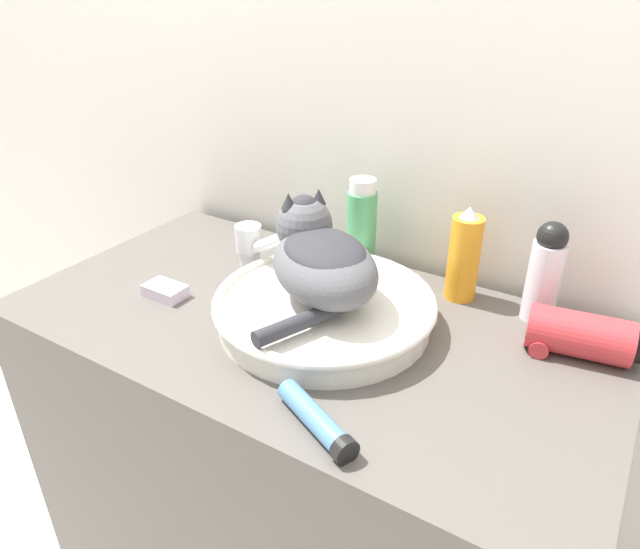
# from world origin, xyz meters

# --- Properties ---
(wall_back) EXTENTS (8.00, 0.05, 2.40)m
(wall_back) POSITION_xyz_m (0.00, 0.65, 1.20)
(wall_back) COLOR silver
(wall_back) RESTS_ON ground_plane
(vanity_counter) EXTENTS (1.12, 0.59, 0.88)m
(vanity_counter) POSITION_xyz_m (0.00, 0.30, 0.44)
(vanity_counter) COLOR #56514C
(vanity_counter) RESTS_ON ground_plane
(sink_basin) EXTENTS (0.41, 0.41, 0.06)m
(sink_basin) POSITION_xyz_m (0.04, 0.31, 0.91)
(sink_basin) COLOR white
(sink_basin) RESTS_ON vanity_counter
(cat) EXTENTS (0.30, 0.34, 0.17)m
(cat) POSITION_xyz_m (0.02, 0.31, 1.01)
(cat) COLOR #56565B
(cat) RESTS_ON sink_basin
(faucet) EXTENTS (0.16, 0.08, 0.14)m
(faucet) POSITION_xyz_m (-0.18, 0.38, 0.95)
(faucet) COLOR silver
(faucet) RESTS_ON vanity_counter
(spray_bottle_trigger) EXTENTS (0.06, 0.06, 0.19)m
(spray_bottle_trigger) POSITION_xyz_m (0.21, 0.53, 0.97)
(spray_bottle_trigger) COLOR orange
(spray_bottle_trigger) RESTS_ON vanity_counter
(mouthwash_bottle) EXTENTS (0.06, 0.06, 0.20)m
(mouthwash_bottle) POSITION_xyz_m (-0.01, 0.53, 0.98)
(mouthwash_bottle) COLOR #4CA366
(mouthwash_bottle) RESTS_ON vanity_counter
(lotion_bottle_white) EXTENTS (0.06, 0.06, 0.19)m
(lotion_bottle_white) POSITION_xyz_m (0.37, 0.53, 0.98)
(lotion_bottle_white) COLOR silver
(lotion_bottle_white) RESTS_ON vanity_counter
(cream_tube) EXTENTS (0.16, 0.10, 0.04)m
(cream_tube) POSITION_xyz_m (0.17, 0.06, 0.90)
(cream_tube) COLOR #4C7FB2
(cream_tube) RESTS_ON vanity_counter
(hair_dryer) EXTENTS (0.19, 0.10, 0.08)m
(hair_dryer) POSITION_xyz_m (0.45, 0.45, 0.92)
(hair_dryer) COLOR #C63338
(hair_dryer) RESTS_ON vanity_counter
(soap_bar) EXTENTS (0.08, 0.05, 0.02)m
(soap_bar) POSITION_xyz_m (-0.29, 0.22, 0.89)
(soap_bar) COLOR silver
(soap_bar) RESTS_ON vanity_counter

